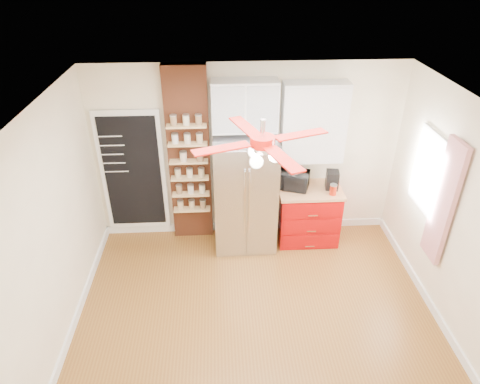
{
  "coord_description": "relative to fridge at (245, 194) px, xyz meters",
  "views": [
    {
      "loc": [
        -0.42,
        -3.73,
        4.08
      ],
      "look_at": [
        -0.17,
        0.9,
        1.34
      ],
      "focal_mm": 32.0,
      "sensor_mm": 36.0,
      "label": 1
    }
  ],
  "objects": [
    {
      "name": "floor",
      "position": [
        0.05,
        -1.63,
        -0.88
      ],
      "size": [
        4.5,
        4.5,
        0.0
      ],
      "primitive_type": "plane",
      "color": "brown",
      "rests_on": "ground"
    },
    {
      "name": "ceiling",
      "position": [
        0.05,
        -1.63,
        1.83
      ],
      "size": [
        4.5,
        4.5,
        0.0
      ],
      "primitive_type": "plane",
      "color": "white",
      "rests_on": "wall_back"
    },
    {
      "name": "wall_back",
      "position": [
        0.05,
        0.37,
        0.48
      ],
      "size": [
        4.5,
        0.02,
        2.7
      ],
      "primitive_type": "cube",
      "color": "#FFF3CD",
      "rests_on": "floor"
    },
    {
      "name": "wall_left",
      "position": [
        -2.2,
        -1.63,
        0.48
      ],
      "size": [
        0.02,
        4.0,
        2.7
      ],
      "primitive_type": "cube",
      "color": "#FFF3CD",
      "rests_on": "floor"
    },
    {
      "name": "wall_right",
      "position": [
        2.3,
        -1.63,
        0.48
      ],
      "size": [
        0.02,
        4.0,
        2.7
      ],
      "primitive_type": "cube",
      "color": "#FFF3CD",
      "rests_on": "floor"
    },
    {
      "name": "chalkboard",
      "position": [
        -1.65,
        0.33,
        0.23
      ],
      "size": [
        0.95,
        0.05,
        1.95
      ],
      "color": "white",
      "rests_on": "wall_back"
    },
    {
      "name": "brick_pillar",
      "position": [
        -0.8,
        0.29,
        0.48
      ],
      "size": [
        0.6,
        0.16,
        2.7
      ],
      "primitive_type": "cube",
      "color": "brown",
      "rests_on": "floor"
    },
    {
      "name": "fridge",
      "position": [
        0.0,
        0.0,
        0.0
      ],
      "size": [
        0.9,
        0.7,
        1.75
      ],
      "primitive_type": "cube",
      "color": "silver",
      "rests_on": "floor"
    },
    {
      "name": "upper_glass_cabinet",
      "position": [
        0.0,
        0.2,
        1.27
      ],
      "size": [
        0.9,
        0.35,
        0.7
      ],
      "primitive_type": "cube",
      "color": "white",
      "rests_on": "wall_back"
    },
    {
      "name": "red_cabinet",
      "position": [
        0.97,
        0.05,
        -0.42
      ],
      "size": [
        0.94,
        0.64,
        0.9
      ],
      "color": "#9F0606",
      "rests_on": "floor"
    },
    {
      "name": "upper_shelf_unit",
      "position": [
        0.97,
        0.22,
        1.0
      ],
      "size": [
        0.9,
        0.3,
        1.15
      ],
      "primitive_type": "cube",
      "color": "white",
      "rests_on": "wall_back"
    },
    {
      "name": "window",
      "position": [
        2.28,
        -0.73,
        0.68
      ],
      "size": [
        0.04,
        0.75,
        1.05
      ],
      "primitive_type": "cube",
      "color": "white",
      "rests_on": "wall_right"
    },
    {
      "name": "curtain",
      "position": [
        2.23,
        -1.28,
        0.57
      ],
      "size": [
        0.06,
        0.4,
        1.55
      ],
      "primitive_type": "cube",
      "color": "#AF1724",
      "rests_on": "wall_right"
    },
    {
      "name": "ceiling_fan",
      "position": [
        0.05,
        -1.63,
        1.55
      ],
      "size": [
        1.4,
        1.4,
        0.44
      ],
      "color": "silver",
      "rests_on": "ceiling"
    },
    {
      "name": "toaster_oven",
      "position": [
        0.71,
        0.11,
        0.15
      ],
      "size": [
        0.55,
        0.46,
        0.26
      ],
      "primitive_type": "imported",
      "rotation": [
        0.0,
        0.0,
        -0.34
      ],
      "color": "black",
      "rests_on": "red_cabinet"
    },
    {
      "name": "coffee_maker",
      "position": [
        1.29,
        0.05,
        0.17
      ],
      "size": [
        0.2,
        0.21,
        0.28
      ],
      "primitive_type": "cube",
      "rotation": [
        0.0,
        0.0,
        -0.15
      ],
      "color": "black",
      "rests_on": "red_cabinet"
    },
    {
      "name": "canister_left",
      "position": [
        1.26,
        -0.13,
        0.1
      ],
      "size": [
        0.12,
        0.12,
        0.15
      ],
      "primitive_type": "cylinder",
      "rotation": [
        0.0,
        0.0,
        -0.31
      ],
      "color": "#A61C09",
      "rests_on": "red_cabinet"
    },
    {
      "name": "canister_right",
      "position": [
        1.34,
        0.03,
        0.1
      ],
      "size": [
        0.13,
        0.13,
        0.15
      ],
      "primitive_type": "cylinder",
      "rotation": [
        0.0,
        0.0,
        -0.42
      ],
      "color": "#B42D0A",
      "rests_on": "red_cabinet"
    },
    {
      "name": "pantry_jar_oats",
      "position": [
        -0.87,
        0.13,
        0.57
      ],
      "size": [
        0.12,
        0.12,
        0.14
      ],
      "primitive_type": "cylinder",
      "rotation": [
        0.0,
        0.0,
        -0.3
      ],
      "color": "beige",
      "rests_on": "brick_pillar"
    },
    {
      "name": "pantry_jar_beans",
      "position": [
        -0.64,
        0.12,
        0.56
      ],
      "size": [
        0.12,
        0.12,
        0.12
      ],
      "primitive_type": "cylinder",
      "rotation": [
        0.0,
        0.0,
        -0.27
      ],
      "color": "#896646",
      "rests_on": "brick_pillar"
    }
  ]
}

